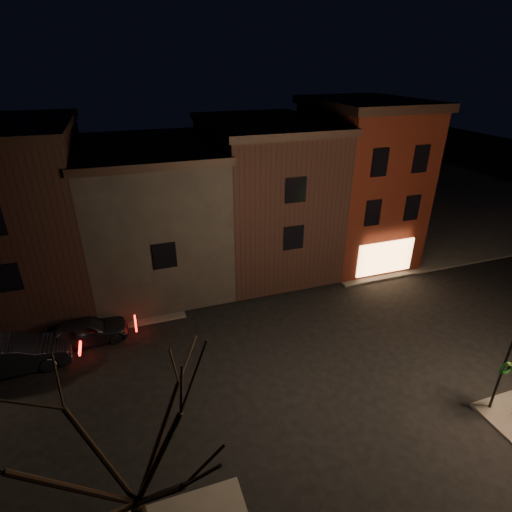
{
  "coord_description": "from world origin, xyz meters",
  "views": [
    {
      "loc": [
        -7.22,
        -13.55,
        12.81
      ],
      "look_at": [
        -0.95,
        4.91,
        3.2
      ],
      "focal_mm": 28.0,
      "sensor_mm": 36.0,
      "label": 1
    }
  ],
  "objects_px": {
    "bare_tree_left": "(124,441)",
    "parked_car_a": "(86,331)",
    "traffic_signal": "(510,357)",
    "parked_car_b": "(13,355)"
  },
  "relations": [
    {
      "from": "bare_tree_left",
      "to": "parked_car_a",
      "type": "relative_size",
      "value": 1.86
    },
    {
      "from": "traffic_signal",
      "to": "parked_car_a",
      "type": "bearing_deg",
      "value": 147.5
    },
    {
      "from": "traffic_signal",
      "to": "parked_car_a",
      "type": "xyz_separation_m",
      "value": [
        -15.66,
        9.98,
        -2.12
      ]
    },
    {
      "from": "traffic_signal",
      "to": "bare_tree_left",
      "type": "height_order",
      "value": "bare_tree_left"
    },
    {
      "from": "bare_tree_left",
      "to": "parked_car_b",
      "type": "distance_m",
      "value": 12.49
    },
    {
      "from": "traffic_signal",
      "to": "bare_tree_left",
      "type": "xyz_separation_m",
      "value": [
        -13.6,
        -1.49,
        2.63
      ]
    },
    {
      "from": "bare_tree_left",
      "to": "traffic_signal",
      "type": "bearing_deg",
      "value": 6.26
    },
    {
      "from": "parked_car_a",
      "to": "traffic_signal",
      "type": "bearing_deg",
      "value": -127.43
    },
    {
      "from": "bare_tree_left",
      "to": "parked_car_a",
      "type": "bearing_deg",
      "value": 100.2
    },
    {
      "from": "parked_car_b",
      "to": "parked_car_a",
      "type": "bearing_deg",
      "value": -75.43
    }
  ]
}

